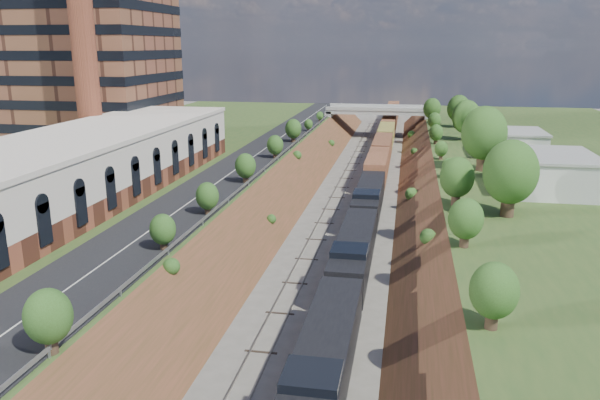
% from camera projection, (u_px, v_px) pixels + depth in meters
% --- Properties ---
extents(platform_left, '(44.00, 180.00, 5.00)m').
position_uv_depth(platform_left, '(129.00, 177.00, 85.92)').
color(platform_left, '#335221').
rests_on(platform_left, ground).
extents(embankment_left, '(10.00, 180.00, 10.00)m').
position_uv_depth(embankment_left, '(275.00, 200.00, 82.70)').
color(embankment_left, brown).
rests_on(embankment_left, ground).
extents(embankment_right, '(10.00, 180.00, 10.00)m').
position_uv_depth(embankment_right, '(434.00, 208.00, 78.84)').
color(embankment_right, brown).
rests_on(embankment_right, ground).
extents(rail_left_track, '(1.58, 180.00, 0.18)m').
position_uv_depth(rail_left_track, '(334.00, 203.00, 81.20)').
color(rail_left_track, gray).
rests_on(rail_left_track, ground).
extents(rail_right_track, '(1.58, 180.00, 0.18)m').
position_uv_depth(rail_right_track, '(371.00, 204.00, 80.29)').
color(rail_right_track, gray).
rests_on(rail_right_track, ground).
extents(road, '(8.00, 180.00, 0.10)m').
position_uv_depth(road, '(243.00, 164.00, 82.19)').
color(road, black).
rests_on(road, platform_left).
extents(guardrail, '(0.10, 171.00, 0.70)m').
position_uv_depth(guardrail, '(271.00, 162.00, 81.15)').
color(guardrail, '#99999E').
rests_on(guardrail, platform_left).
extents(commercial_building, '(14.30, 62.30, 7.00)m').
position_uv_depth(commercial_building, '(74.00, 168.00, 62.59)').
color(commercial_building, brown).
rests_on(commercial_building, platform_left).
extents(smokestack, '(3.20, 3.20, 40.00)m').
position_uv_depth(smokestack, '(81.00, 16.00, 76.86)').
color(smokestack, brown).
rests_on(smokestack, platform_left).
extents(overpass, '(24.50, 8.30, 7.40)m').
position_uv_depth(overpass, '(378.00, 116.00, 138.42)').
color(overpass, gray).
rests_on(overpass, ground).
extents(white_building_near, '(9.00, 12.00, 4.00)m').
position_uv_depth(white_building_near, '(551.00, 173.00, 67.24)').
color(white_building_near, silver).
rests_on(white_building_near, platform_right).
extents(white_building_far, '(8.00, 10.00, 3.60)m').
position_uv_depth(white_building_far, '(514.00, 144.00, 88.29)').
color(white_building_far, silver).
rests_on(white_building_far, platform_right).
extents(tree_right_large, '(5.25, 5.25, 7.61)m').
position_uv_depth(tree_right_large, '(511.00, 173.00, 56.36)').
color(tree_right_large, '#473323').
rests_on(tree_right_large, platform_right).
extents(tree_left_crest, '(2.45, 2.45, 3.55)m').
position_uv_depth(tree_left_crest, '(143.00, 245.00, 43.02)').
color(tree_left_crest, '#473323').
rests_on(tree_left_crest, platform_left).
extents(freight_train, '(3.16, 160.76, 4.69)m').
position_uv_depth(freight_train, '(382.00, 151.00, 106.18)').
color(freight_train, black).
rests_on(freight_train, ground).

